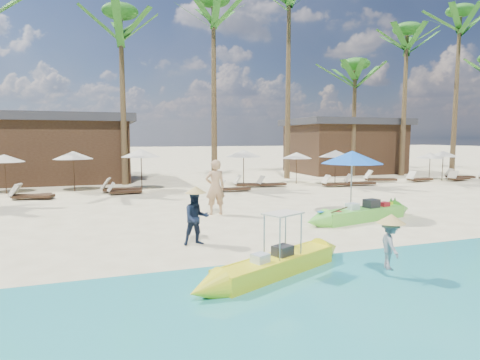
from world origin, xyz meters
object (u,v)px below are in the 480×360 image
object	(u,v)px
green_canoe	(362,214)
yellow_canoe	(276,265)
tourist	(215,187)
blue_umbrella	(352,157)

from	to	relation	value
green_canoe	yellow_canoe	size ratio (longest dim) A/B	1.18
yellow_canoe	green_canoe	bearing A→B (deg)	14.40
green_canoe	tourist	size ratio (longest dim) A/B	2.68
tourist	blue_umbrella	xyz separation A→B (m)	(4.43, -1.99, 1.11)
green_canoe	blue_umbrella	xyz separation A→B (m)	(-0.02, 0.66, 1.89)
tourist	blue_umbrella	size ratio (longest dim) A/B	0.86
green_canoe	yellow_canoe	xyz separation A→B (m)	(-5.00, -4.04, -0.03)
blue_umbrella	tourist	bearing A→B (deg)	155.81
yellow_canoe	blue_umbrella	bearing A→B (deg)	18.82
green_canoe	yellow_canoe	bearing A→B (deg)	-153.18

